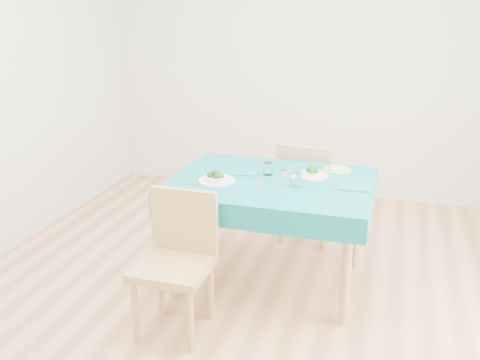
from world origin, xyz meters
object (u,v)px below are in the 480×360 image
(bowl_near, at_px, (217,176))
(bowl_far, at_px, (313,171))
(table, at_px, (271,231))
(chair_far, at_px, (311,175))
(chair_near, at_px, (172,252))
(side_plate, at_px, (337,170))

(bowl_near, relative_size, bowl_far, 1.14)
(table, distance_m, chair_far, 0.82)
(chair_near, xyz_separation_m, bowl_near, (0.06, 0.63, 0.27))
(table, distance_m, chair_near, 0.88)
(chair_far, height_order, bowl_near, chair_far)
(chair_near, height_order, bowl_near, chair_near)
(chair_near, bearing_deg, bowl_near, 84.56)
(table, distance_m, bowl_far, 0.51)
(chair_near, relative_size, chair_far, 0.95)
(chair_far, bearing_deg, chair_near, 79.85)
(chair_near, relative_size, bowl_near, 4.17)
(chair_far, distance_m, bowl_near, 1.07)
(chair_near, bearing_deg, side_plate, 54.39)
(table, height_order, side_plate, side_plate)
(table, height_order, bowl_near, bowl_near)
(chair_near, distance_m, side_plate, 1.40)
(chair_near, height_order, chair_far, chair_far)
(table, relative_size, chair_far, 1.20)
(bowl_far, bearing_deg, bowl_near, -152.66)
(side_plate, bearing_deg, chair_far, 120.42)
(bowl_near, distance_m, side_plate, 0.89)
(bowl_far, relative_size, side_plate, 1.11)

